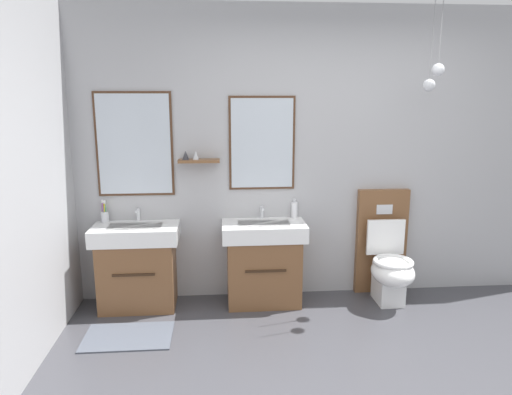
{
  "coord_description": "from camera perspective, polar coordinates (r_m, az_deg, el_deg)",
  "views": [
    {
      "loc": [
        -1.04,
        -2.38,
        1.86
      ],
      "look_at": [
        -0.72,
        1.6,
        0.98
      ],
      "focal_mm": 32.97,
      "sensor_mm": 36.0,
      "label": 1
    }
  ],
  "objects": [
    {
      "name": "vanity_sink_left",
      "position": [
        4.32,
        -14.17,
        -7.88
      ],
      "size": [
        0.74,
        0.44,
        0.75
      ],
      "color": "brown",
      "rests_on": "ground"
    },
    {
      "name": "tap_on_left_sink",
      "position": [
        4.34,
        -14.14,
        -1.86
      ],
      "size": [
        0.03,
        0.13,
        0.11
      ],
      "color": "silver",
      "rests_on": "vanity_sink_left"
    },
    {
      "name": "tap_on_right_sink",
      "position": [
        4.3,
        0.73,
        -1.62
      ],
      "size": [
        0.03,
        0.13,
        0.11
      ],
      "color": "silver",
      "rests_on": "vanity_sink_right"
    },
    {
      "name": "vanity_sink_right",
      "position": [
        4.27,
        0.91,
        -7.7
      ],
      "size": [
        0.74,
        0.44,
        0.75
      ],
      "color": "brown",
      "rests_on": "ground"
    },
    {
      "name": "toilet",
      "position": [
        4.51,
        15.57,
        -7.29
      ],
      "size": [
        0.48,
        0.62,
        1.0
      ],
      "color": "brown",
      "rests_on": "ground"
    },
    {
      "name": "toothbrush_cup",
      "position": [
        4.39,
        -17.89,
        -2.08
      ],
      "size": [
        0.07,
        0.07,
        0.21
      ],
      "color": "silver",
      "rests_on": "vanity_sink_left"
    },
    {
      "name": "soap_dispenser",
      "position": [
        4.33,
        4.68,
        -1.46
      ],
      "size": [
        0.06,
        0.06,
        0.18
      ],
      "color": "white",
      "rests_on": "vanity_sink_right"
    },
    {
      "name": "wall_back",
      "position": [
        4.39,
        8.92,
        5.13
      ],
      "size": [
        4.87,
        0.64,
        2.63
      ],
      "color": "#A8A8AA",
      "rests_on": "ground"
    },
    {
      "name": "bath_mat",
      "position": [
        3.96,
        -15.24,
        -15.96
      ],
      "size": [
        0.68,
        0.44,
        0.01
      ],
      "primitive_type": "cube",
      "color": "#474C56",
      "rests_on": "ground"
    }
  ]
}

